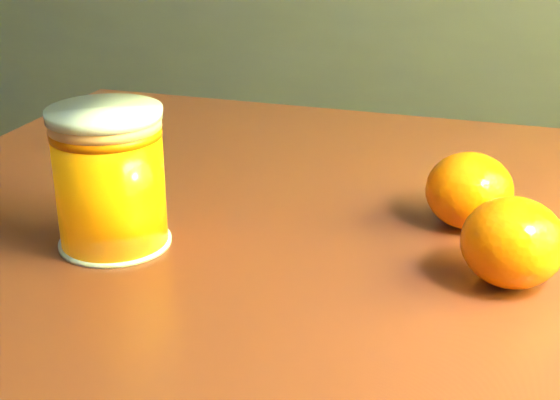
% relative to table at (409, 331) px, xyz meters
% --- Properties ---
extents(kitchen_counter, '(3.15, 0.60, 0.90)m').
position_rel_table_xyz_m(kitchen_counter, '(-0.87, 1.39, -0.17)').
color(kitchen_counter, '#4F4E54').
rests_on(kitchen_counter, ground).
extents(table, '(1.00, 0.73, 0.72)m').
position_rel_table_xyz_m(table, '(0.00, 0.00, 0.00)').
color(table, maroon).
rests_on(table, ground).
extents(juice_glass, '(0.09, 0.09, 0.11)m').
position_rel_table_xyz_m(juice_glass, '(-0.22, -0.10, 0.15)').
color(juice_glass, orange).
rests_on(juice_glass, table).
extents(orange_front, '(0.08, 0.08, 0.06)m').
position_rel_table_xyz_m(orange_front, '(0.03, 0.03, 0.12)').
color(orange_front, orange).
rests_on(orange_front, table).
extents(orange_back, '(0.07, 0.07, 0.06)m').
position_rel_table_xyz_m(orange_back, '(0.08, -0.06, 0.12)').
color(orange_back, orange).
rests_on(orange_back, table).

